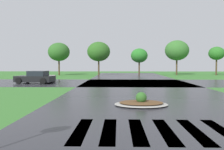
# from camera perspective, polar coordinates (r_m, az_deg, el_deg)

# --- Properties ---
(asphalt_roadway) EXTENTS (11.52, 80.00, 0.01)m
(asphalt_roadway) POSITION_cam_1_polar(r_m,az_deg,el_deg) (13.60, 9.82, -6.30)
(asphalt_roadway) COLOR #2B2B30
(asphalt_roadway) RESTS_ON ground
(asphalt_cross_road) EXTENTS (90.00, 10.36, 0.01)m
(asphalt_cross_road) POSITION_cam_1_polar(r_m,az_deg,el_deg) (26.58, 5.73, -1.83)
(asphalt_cross_road) COLOR #2B2B30
(asphalt_cross_road) RESTS_ON ground
(crosswalk_stripes) EXTENTS (6.75, 3.03, 0.01)m
(crosswalk_stripes) POSITION_cam_1_polar(r_m,az_deg,el_deg) (8.09, 15.86, -12.67)
(crosswalk_stripes) COLOR white
(crosswalk_stripes) RESTS_ON ground
(median_island) EXTENTS (2.73, 2.08, 0.68)m
(median_island) POSITION_cam_1_polar(r_m,az_deg,el_deg) (12.37, 6.96, -6.57)
(median_island) COLOR #9E9B93
(median_island) RESTS_ON ground
(car_dark_suv) EXTENTS (4.12, 2.50, 1.33)m
(car_dark_suv) POSITION_cam_1_polar(r_m,az_deg,el_deg) (26.98, -17.72, -0.58)
(car_dark_suv) COLOR black
(car_dark_suv) RESTS_ON ground
(drainage_pipe_stack) EXTENTS (1.69, 0.92, 0.82)m
(drainage_pipe_stack) POSITION_cam_1_polar(r_m,az_deg,el_deg) (28.35, -14.97, -0.80)
(drainage_pipe_stack) COLOR #9E9B93
(drainage_pipe_stack) RESTS_ON ground
(background_treeline) EXTENTS (39.52, 6.63, 6.36)m
(background_treeline) POSITION_cam_1_polar(r_m,az_deg,el_deg) (44.14, 7.61, 5.35)
(background_treeline) COLOR #4C3823
(background_treeline) RESTS_ON ground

